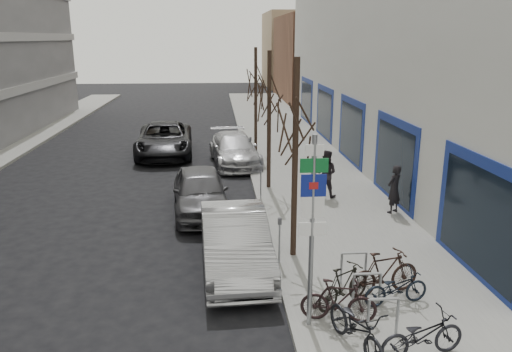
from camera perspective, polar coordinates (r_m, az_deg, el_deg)
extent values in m
plane|color=black|center=(10.93, -7.06, -17.63)|extent=(120.00, 120.00, 0.00)
cube|color=slate|center=(20.42, 6.75, -1.32)|extent=(5.00, 70.00, 0.15)
cube|color=brown|center=(50.74, 9.86, 13.11)|extent=(12.00, 14.00, 8.00)
cube|color=#937A5B|center=(65.46, 7.01, 14.15)|extent=(13.00, 12.00, 9.00)
cylinder|color=gray|center=(10.10, 6.37, -7.03)|extent=(0.10, 0.10, 4.20)
cube|color=white|center=(9.53, 6.73, 2.95)|extent=(0.35, 0.03, 0.22)
cube|color=#0C5926|center=(9.60, 6.67, 1.20)|extent=(0.55, 0.03, 0.28)
cube|color=navy|center=(9.71, 6.60, -1.09)|extent=(0.50, 0.03, 0.45)
cube|color=maroon|center=(9.70, 6.61, -1.10)|extent=(0.18, 0.02, 0.14)
cube|color=white|center=(9.84, 6.52, -3.60)|extent=(0.45, 0.03, 0.45)
cube|color=white|center=(10.00, 6.44, -6.03)|extent=(0.55, 0.03, 0.28)
cylinder|color=gray|center=(10.62, 12.69, -15.50)|extent=(0.06, 0.06, 0.80)
cylinder|color=gray|center=(10.80, 15.85, -15.16)|extent=(0.06, 0.06, 0.80)
cylinder|color=gray|center=(10.51, 14.43, -13.46)|extent=(0.60, 0.06, 0.06)
cylinder|color=gray|center=(11.53, 11.07, -12.75)|extent=(0.06, 0.06, 0.80)
cylinder|color=gray|center=(11.70, 13.97, -12.50)|extent=(0.06, 0.06, 0.80)
cylinder|color=gray|center=(11.43, 12.65, -10.85)|extent=(0.60, 0.06, 0.06)
cylinder|color=gray|center=(12.48, 9.72, -10.39)|extent=(0.06, 0.06, 0.80)
cylinder|color=gray|center=(12.63, 12.40, -10.21)|extent=(0.06, 0.06, 0.80)
cylinder|color=gray|center=(12.39, 11.17, -8.63)|extent=(0.60, 0.06, 0.06)
cylinder|color=black|center=(13.21, 4.47, 1.43)|extent=(0.16, 0.16, 5.50)
cylinder|color=black|center=(19.52, 1.50, 6.07)|extent=(0.16, 0.16, 5.50)
cylinder|color=black|center=(25.93, -0.03, 8.43)|extent=(0.16, 0.16, 5.50)
cylinder|color=gray|center=(13.34, 2.70, -7.71)|extent=(0.05, 0.05, 1.10)
cube|color=#3F3F44|center=(13.10, 2.73, -5.18)|extent=(0.10, 0.08, 0.18)
cylinder|color=gray|center=(18.49, 0.56, -0.99)|extent=(0.05, 0.05, 1.10)
cube|color=#3F3F44|center=(18.32, 0.56, 0.90)|extent=(0.10, 0.08, 0.18)
cylinder|color=gray|center=(23.79, -0.63, 2.77)|extent=(0.05, 0.05, 1.10)
cube|color=#3F3F44|center=(23.66, -0.64, 4.26)|extent=(0.10, 0.08, 0.18)
imported|color=black|center=(10.06, 11.43, -16.19)|extent=(1.08, 1.95, 1.14)
imported|color=black|center=(10.91, 9.42, -13.85)|extent=(1.69, 0.83, 0.98)
imported|color=black|center=(11.84, 15.73, -11.89)|extent=(1.61, 0.74, 0.95)
imported|color=black|center=(11.53, 10.01, -12.18)|extent=(1.62, 1.30, 0.98)
imported|color=black|center=(10.20, 18.51, -16.51)|extent=(1.81, 0.86, 1.06)
imported|color=black|center=(12.12, 14.44, -10.65)|extent=(1.93, 1.01, 1.12)
imported|color=#A9AAAE|center=(13.26, -2.44, -7.39)|extent=(1.93, 4.92, 1.59)
imported|color=#444348|center=(17.52, -6.39, -1.74)|extent=(2.25, 4.76, 1.57)
imported|color=#ACACB1|center=(24.18, -2.48, 3.06)|extent=(2.66, 5.32, 1.48)
imported|color=black|center=(26.49, -10.41, 4.15)|extent=(3.08, 6.19, 1.69)
imported|color=black|center=(17.60, 15.50, -1.46)|extent=(0.73, 0.69, 1.67)
imported|color=black|center=(18.88, 7.95, 0.32)|extent=(0.80, 0.70, 1.80)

